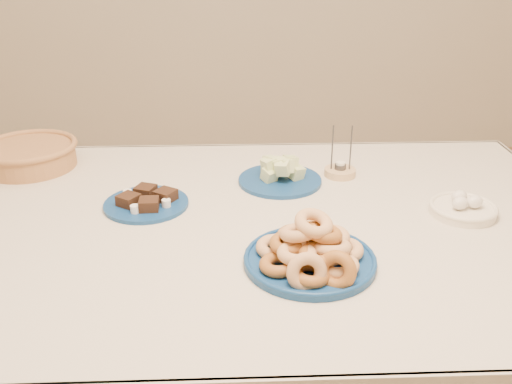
% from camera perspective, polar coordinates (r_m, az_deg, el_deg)
% --- Properties ---
extents(dining_table, '(1.71, 1.11, 0.75)m').
position_cam_1_polar(dining_table, '(1.46, -0.08, -6.52)').
color(dining_table, brown).
rests_on(dining_table, ground).
extents(donut_platter, '(0.30, 0.30, 0.13)m').
position_cam_1_polar(donut_platter, '(1.22, 5.51, -6.01)').
color(donut_platter, navy).
rests_on(donut_platter, dining_table).
extents(melon_plate, '(0.24, 0.24, 0.08)m').
position_cam_1_polar(melon_plate, '(1.62, 2.36, 1.85)').
color(melon_plate, navy).
rests_on(melon_plate, dining_table).
extents(brownie_plate, '(0.28, 0.28, 0.04)m').
position_cam_1_polar(brownie_plate, '(1.51, -10.90, -0.97)').
color(brownie_plate, navy).
rests_on(brownie_plate, dining_table).
extents(wicker_basket, '(0.29, 0.29, 0.08)m').
position_cam_1_polar(wicker_basket, '(1.85, -21.74, 3.53)').
color(wicker_basket, '#8F5E39').
rests_on(wicker_basket, dining_table).
extents(candle_holder, '(0.10, 0.10, 0.15)m').
position_cam_1_polar(candle_holder, '(1.68, 8.40, 2.10)').
color(candle_holder, tan).
rests_on(candle_holder, dining_table).
extents(egg_bowl, '(0.22, 0.22, 0.06)m').
position_cam_1_polar(egg_bowl, '(1.53, 20.00, -1.48)').
color(egg_bowl, '#EFE5CF').
rests_on(egg_bowl, dining_table).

